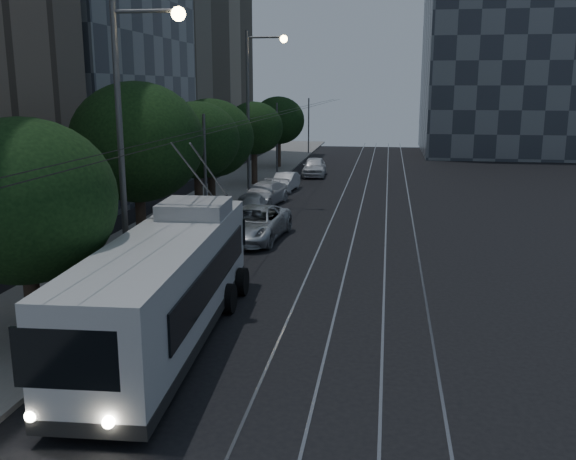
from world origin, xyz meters
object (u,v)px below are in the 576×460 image
Objects in this scene: trolleybus at (168,284)px; streetlamp_far at (255,103)px; car_white_b at (264,194)px; car_white_a at (252,206)px; streetlamp_near at (132,128)px; pickup_silver at (254,224)px; car_white_d at (314,167)px; car_white_c at (285,182)px.

streetlamp_far reaches higher than trolleybus.
car_white_b is at bearing 32.56° from streetlamp_far.
trolleybus reaches higher than car_white_a.
car_white_b is 20.03m from streetlamp_near.
streetlamp_far is (-1.88, 21.54, 4.61)m from trolleybus.
trolleybus reaches higher than pickup_silver.
trolleybus reaches higher than car_white_b.
car_white_a is at bearing 91.18° from trolleybus.
car_white_b is 0.46× the size of streetlamp_far.
streetlamp_far reaches higher than car_white_d.
car_white_c is 7.89m from car_white_d.
streetlamp_near is at bearing -97.52° from car_white_a.
pickup_silver is at bearing -93.51° from car_white_d.
car_white_b is 5.64m from car_white_c.
pickup_silver is 1.61× the size of car_white_a.
streetlamp_far is (-1.77, 8.99, 5.48)m from pickup_silver.
car_white_b is (-1.29, 9.29, -0.10)m from pickup_silver.
car_white_d is 0.46× the size of streetlamp_near.
streetlamp_far reaches higher than streetlamp_near.
car_white_d reaches higher than car_white_b.
trolleybus is at bearing -82.89° from car_white_c.
trolleybus reaches higher than car_white_d.
streetlamp_near is (-0.91, -24.95, 5.32)m from car_white_c.
pickup_silver reaches higher than car_white_c.
pickup_silver is 1.47× the size of car_white_c.
streetlamp_near reaches higher than trolleybus.
trolleybus is 2.53× the size of car_white_b.
car_white_c is at bearing 96.59° from car_white_b.
car_white_a is 0.74× the size of car_white_b.
car_white_a is 16.54m from streetlamp_near.
trolleybus is 35.28m from car_white_d.
streetlamp_near reaches higher than pickup_silver.
car_white_a is at bearing 88.21° from streetlamp_near.
car_white_a is 6.62m from streetlamp_far.
car_white_a is at bearing 107.80° from pickup_silver.
car_white_c is at bearing 88.81° from trolleybus.
streetlamp_far is at bearing 92.35° from car_white_a.
trolleybus is at bearing -91.33° from car_white_a.
car_white_a is (-1.29, 5.61, -0.19)m from pickup_silver.
streetlamp_far is (0.01, 19.02, 0.32)m from streetlamp_near.
pickup_silver is at bearing 79.96° from streetlamp_near.
trolleybus is 18.25m from car_white_a.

